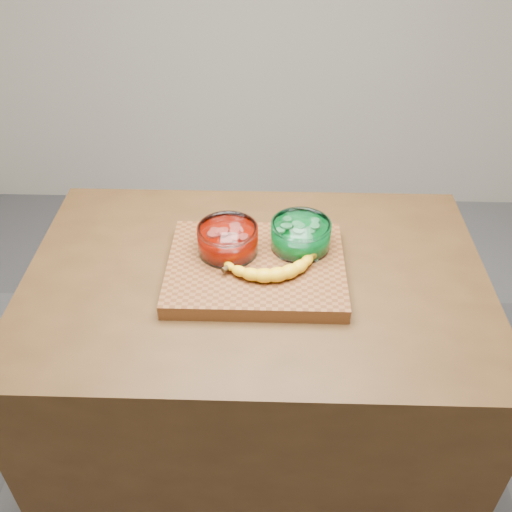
{
  "coord_description": "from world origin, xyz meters",
  "views": [
    {
      "loc": [
        0.03,
        -1.12,
        1.86
      ],
      "look_at": [
        0.0,
        0.0,
        0.96
      ],
      "focal_mm": 40.0,
      "sensor_mm": 36.0,
      "label": 1
    }
  ],
  "objects": [
    {
      "name": "ground",
      "position": [
        0.0,
        0.0,
        0.0
      ],
      "size": [
        3.5,
        3.5,
        0.0
      ],
      "primitive_type": "plane",
      "color": "#5E5E63",
      "rests_on": "ground"
    },
    {
      "name": "bowl_red",
      "position": [
        -0.07,
        0.05,
        0.98
      ],
      "size": [
        0.16,
        0.16,
        0.07
      ],
      "color": "white",
      "rests_on": "cutting_board"
    },
    {
      "name": "cutting_board",
      "position": [
        0.0,
        0.0,
        0.92
      ],
      "size": [
        0.45,
        0.35,
        0.04
      ],
      "primitive_type": "cube",
      "color": "brown",
      "rests_on": "counter"
    },
    {
      "name": "banana",
      "position": [
        0.04,
        -0.03,
        0.96
      ],
      "size": [
        0.27,
        0.15,
        0.04
      ],
      "primitive_type": null,
      "color": "yellow",
      "rests_on": "cutting_board"
    },
    {
      "name": "bowl_green",
      "position": [
        0.11,
        0.07,
        0.98
      ],
      "size": [
        0.16,
        0.16,
        0.07
      ],
      "color": "white",
      "rests_on": "cutting_board"
    },
    {
      "name": "counter",
      "position": [
        0.0,
        0.0,
        0.45
      ],
      "size": [
        1.2,
        0.8,
        0.9
      ],
      "primitive_type": "cube",
      "color": "#492E16",
      "rests_on": "ground"
    }
  ]
}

